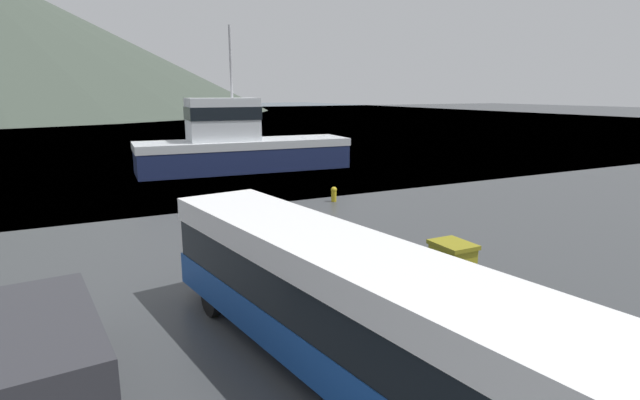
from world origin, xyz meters
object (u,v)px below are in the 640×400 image
object	(u,v)px
fishing_boat	(240,145)
tour_bus	(340,301)
delivery_van	(37,358)
storage_bin	(452,262)

from	to	relation	value
fishing_boat	tour_bus	bearing A→B (deg)	-10.54
tour_bus	delivery_van	size ratio (longest dim) A/B	2.03
tour_bus	delivery_van	bearing A→B (deg)	157.89
delivery_van	storage_bin	distance (m)	12.22
delivery_van	fishing_boat	bearing A→B (deg)	59.85
delivery_van	fishing_boat	xyz separation A→B (m)	(13.42, 28.35, 0.90)
fishing_boat	storage_bin	distance (m)	26.73
delivery_van	storage_bin	world-z (taller)	delivery_van
tour_bus	delivery_van	distance (m)	6.19
storage_bin	fishing_boat	bearing A→B (deg)	87.15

